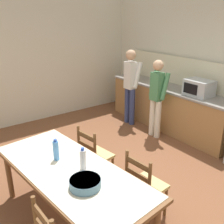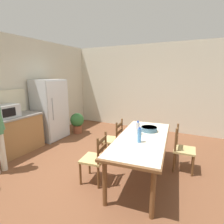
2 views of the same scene
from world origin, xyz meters
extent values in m
plane|color=brown|center=(0.00, 0.00, 0.00)|extent=(8.32, 8.32, 0.00)
cube|color=beige|center=(0.00, 2.66, 1.45)|extent=(6.52, 0.12, 2.90)
cube|color=beige|center=(3.26, 0.00, 1.45)|extent=(0.12, 5.20, 2.90)
cube|color=silver|center=(0.98, 2.20, 0.88)|extent=(0.84, 0.68, 1.77)
cube|color=silver|center=(0.98, 1.85, 0.88)|extent=(0.81, 0.02, 1.70)
cylinder|color=#A5AAB2|center=(0.73, 1.83, 0.97)|extent=(0.02, 0.02, 0.62)
cube|color=#B2B7BC|center=(-0.33, 2.21, 1.08)|extent=(0.50, 0.38, 0.30)
cube|color=black|center=(-0.38, 2.01, 1.08)|extent=(0.30, 0.01, 0.19)
cylinder|color=brown|center=(-0.70, -1.31, 0.37)|extent=(0.07, 0.07, 0.73)
cylinder|color=brown|center=(1.26, -1.10, 0.37)|extent=(0.07, 0.07, 0.73)
cylinder|color=brown|center=(-0.77, -0.63, 0.37)|extent=(0.07, 0.07, 0.73)
cylinder|color=brown|center=(1.19, -0.42, 0.37)|extent=(0.07, 0.07, 0.73)
cube|color=brown|center=(0.24, -0.87, 0.75)|extent=(2.25, 1.11, 0.04)
cube|color=beige|center=(0.24, -0.87, 0.77)|extent=(2.16, 1.07, 0.01)
cylinder|color=#4C8ED6|center=(-0.03, -0.89, 0.90)|extent=(0.07, 0.07, 0.24)
cylinder|color=#2D51B2|center=(-0.03, -0.89, 1.03)|extent=(0.04, 0.04, 0.03)
cylinder|color=silver|center=(0.34, -0.74, 0.90)|extent=(0.07, 0.07, 0.24)
cylinder|color=#2D51B2|center=(0.34, -0.74, 1.03)|extent=(0.04, 0.04, 0.03)
cylinder|color=slate|center=(0.63, -0.89, 0.82)|extent=(0.32, 0.32, 0.09)
cylinder|color=slate|center=(0.63, -0.89, 0.86)|extent=(0.31, 0.31, 0.02)
cylinder|color=brown|center=(-0.17, 0.05, 0.21)|extent=(0.04, 0.04, 0.41)
cylinder|color=brown|center=(-0.53, 0.00, 0.21)|extent=(0.04, 0.04, 0.41)
cylinder|color=brown|center=(-0.12, -0.29, 0.21)|extent=(0.04, 0.04, 0.41)
cylinder|color=brown|center=(-0.48, -0.34, 0.21)|extent=(0.04, 0.04, 0.41)
cube|color=tan|center=(-0.32, -0.15, 0.43)|extent=(0.47, 0.45, 0.04)
cylinder|color=brown|center=(-0.12, -0.29, 0.68)|extent=(0.04, 0.04, 0.46)
cylinder|color=brown|center=(-0.48, -0.34, 0.68)|extent=(0.04, 0.04, 0.46)
cube|color=brown|center=(-0.30, -0.32, 0.81)|extent=(0.36, 0.07, 0.07)
cube|color=brown|center=(-0.30, -0.32, 0.66)|extent=(0.36, 0.07, 0.07)
cylinder|color=brown|center=(0.64, -1.76, 0.21)|extent=(0.04, 0.04, 0.41)
cylinder|color=brown|center=(1.00, -1.75, 0.21)|extent=(0.04, 0.04, 0.41)
cylinder|color=brown|center=(0.63, -1.42, 0.21)|extent=(0.04, 0.04, 0.41)
cylinder|color=brown|center=(0.98, -1.41, 0.21)|extent=(0.04, 0.04, 0.41)
cube|color=tan|center=(0.81, -1.58, 0.43)|extent=(0.44, 0.42, 0.04)
cylinder|color=brown|center=(0.63, -1.42, 0.68)|extent=(0.04, 0.04, 0.46)
cylinder|color=brown|center=(0.98, -1.41, 0.68)|extent=(0.04, 0.04, 0.46)
cube|color=brown|center=(0.81, -1.41, 0.81)|extent=(0.36, 0.04, 0.07)
cube|color=brown|center=(0.81, -1.41, 0.66)|extent=(0.36, 0.04, 0.07)
cylinder|color=brown|center=(0.81, 0.14, 0.21)|extent=(0.04, 0.04, 0.41)
cylinder|color=brown|center=(0.45, 0.11, 0.21)|extent=(0.04, 0.04, 0.41)
cylinder|color=brown|center=(0.84, -0.20, 0.21)|extent=(0.04, 0.04, 0.41)
cylinder|color=brown|center=(0.48, -0.23, 0.21)|extent=(0.04, 0.04, 0.41)
cube|color=tan|center=(0.65, -0.04, 0.43)|extent=(0.45, 0.44, 0.04)
cylinder|color=brown|center=(0.84, -0.20, 0.68)|extent=(0.04, 0.04, 0.46)
cylinder|color=brown|center=(0.48, -0.23, 0.68)|extent=(0.04, 0.04, 0.46)
cube|color=brown|center=(0.66, -0.21, 0.81)|extent=(0.36, 0.06, 0.07)
cube|color=brown|center=(0.66, -0.21, 0.66)|extent=(0.36, 0.06, 0.07)
cylinder|color=silver|center=(-0.83, 1.68, 0.39)|extent=(0.12, 0.12, 0.79)
cylinder|color=brown|center=(1.68, 1.76, 0.13)|extent=(0.28, 0.28, 0.26)
sphere|color=#337038|center=(1.68, 1.76, 0.45)|extent=(0.44, 0.44, 0.44)
camera|label=1|loc=(2.55, -1.98, 2.42)|focal=42.00mm
camera|label=2|loc=(-2.75, -1.73, 1.92)|focal=28.00mm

